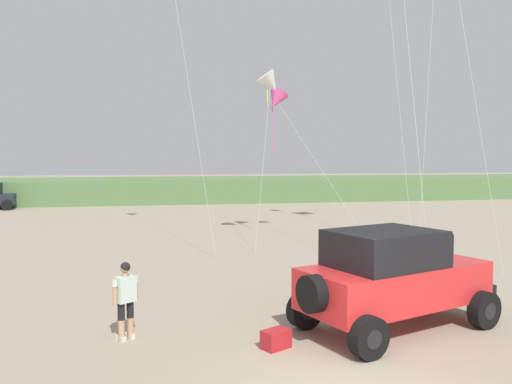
# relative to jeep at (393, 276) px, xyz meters

# --- Properties ---
(ground_plane) EXTENTS (220.00, 220.00, 0.00)m
(ground_plane) POSITION_rel_jeep_xyz_m (-2.02, -2.52, -1.20)
(ground_plane) COLOR gray
(dune_ridge) EXTENTS (90.00, 9.71, 2.00)m
(dune_ridge) POSITION_rel_jeep_xyz_m (-3.67, 36.48, -0.20)
(dune_ridge) COLOR #567A47
(dune_ridge) RESTS_ON ground_plane
(jeep) EXTENTS (5.00, 3.69, 2.26)m
(jeep) POSITION_rel_jeep_xyz_m (0.00, 0.00, 0.00)
(jeep) COLOR red
(jeep) RESTS_ON ground_plane
(person_watching) EXTENTS (0.52, 0.46, 1.67)m
(person_watching) POSITION_rel_jeep_xyz_m (-5.86, 0.41, -0.26)
(person_watching) COLOR tan
(person_watching) RESTS_ON ground_plane
(cooler_box) EXTENTS (0.66, 0.59, 0.38)m
(cooler_box) POSITION_rel_jeep_xyz_m (-2.85, -0.67, -1.01)
(cooler_box) COLOR #B21E23
(cooler_box) RESTS_ON ground_plane
(kite_pink_ribbon) EXTENTS (1.98, 3.53, 7.84)m
(kite_pink_ribbon) POSITION_rel_jeep_xyz_m (-0.04, 12.55, 6.05)
(kite_pink_ribbon) COLOR white
(kite_pink_ribbon) RESTS_ON ground_plane
(kite_yellow_diamond) EXTENTS (3.46, 6.58, 7.19)m
(kite_yellow_diamond) POSITION_rel_jeep_xyz_m (0.47, 13.60, 5.38)
(kite_yellow_diamond) COLOR #E04C93
(kite_yellow_diamond) RESTS_ON ground_plane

